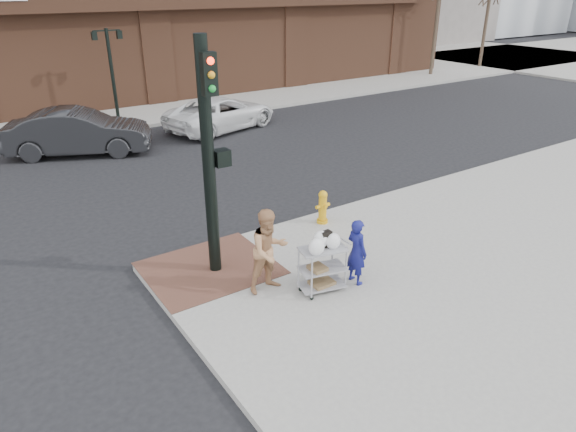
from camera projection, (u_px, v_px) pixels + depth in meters
ground at (253, 284)px, 11.21m from camera, size 220.00×220.00×0.00m
sidewalk_far at (187, 62)px, 41.66m from camera, size 65.00×36.00×0.15m
brick_curb_ramp at (210, 268)px, 11.52m from camera, size 2.80×2.40×0.01m
lamp_post at (111, 64)px, 23.20m from camera, size 1.32×0.22×4.00m
traffic_signal_pole at (210, 154)px, 10.37m from camera, size 0.61×0.51×5.00m
woman_blue at (357, 252)px, 10.71m from camera, size 0.36×0.54×1.46m
pedestrian_tan at (269, 251)px, 10.38m from camera, size 0.89×0.71×1.80m
sedan_dark at (79, 132)px, 19.28m from camera, size 5.49×3.78×1.72m
minivan_white at (221, 113)px, 22.64m from camera, size 5.68×3.73×1.45m
utility_cart at (322, 265)px, 10.48m from camera, size 1.03×0.73×1.30m
fire_hydrant at (323, 206)px, 13.52m from camera, size 0.43×0.30×0.91m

